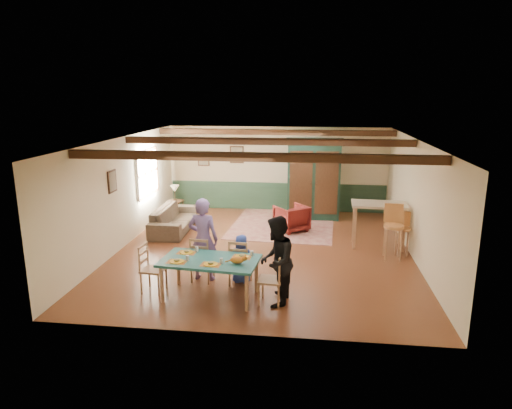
# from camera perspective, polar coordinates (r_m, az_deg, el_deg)

# --- Properties ---
(floor) EXTENTS (8.00, 8.00, 0.00)m
(floor) POSITION_cam_1_polar(r_m,az_deg,el_deg) (11.19, 0.97, -5.75)
(floor) COLOR #592B19
(floor) RESTS_ON ground
(wall_back) EXTENTS (7.00, 0.02, 2.70)m
(wall_back) POSITION_cam_1_polar(r_m,az_deg,el_deg) (14.72, 2.64, 4.45)
(wall_back) COLOR beige
(wall_back) RESTS_ON floor
(wall_left) EXTENTS (0.02, 8.00, 2.70)m
(wall_left) POSITION_cam_1_polar(r_m,az_deg,el_deg) (11.69, -16.32, 1.43)
(wall_left) COLOR beige
(wall_left) RESTS_ON floor
(wall_right) EXTENTS (0.02, 8.00, 2.70)m
(wall_right) POSITION_cam_1_polar(r_m,az_deg,el_deg) (11.02, 19.42, 0.46)
(wall_right) COLOR beige
(wall_right) RESTS_ON floor
(ceiling) EXTENTS (7.00, 8.00, 0.02)m
(ceiling) POSITION_cam_1_polar(r_m,az_deg,el_deg) (10.59, 1.03, 8.15)
(ceiling) COLOR white
(ceiling) RESTS_ON wall_back
(wainscot_back) EXTENTS (6.95, 0.03, 0.90)m
(wainscot_back) POSITION_cam_1_polar(r_m,az_deg,el_deg) (14.87, 2.59, 1.02)
(wainscot_back) COLOR #203C29
(wainscot_back) RESTS_ON floor
(ceiling_beam_front) EXTENTS (6.95, 0.16, 0.16)m
(ceiling_beam_front) POSITION_cam_1_polar(r_m,az_deg,el_deg) (8.33, -0.63, 5.97)
(ceiling_beam_front) COLOR black
(ceiling_beam_front) RESTS_ON ceiling
(ceiling_beam_mid) EXTENTS (6.95, 0.16, 0.16)m
(ceiling_beam_mid) POSITION_cam_1_polar(r_m,az_deg,el_deg) (10.99, 1.25, 7.89)
(ceiling_beam_mid) COLOR black
(ceiling_beam_mid) RESTS_ON ceiling
(ceiling_beam_back) EXTENTS (6.95, 0.16, 0.16)m
(ceiling_beam_back) POSITION_cam_1_polar(r_m,az_deg,el_deg) (13.57, 2.37, 9.02)
(ceiling_beam_back) COLOR black
(ceiling_beam_back) RESTS_ON ceiling
(window_left) EXTENTS (0.06, 1.60, 1.30)m
(window_left) POSITION_cam_1_polar(r_m,az_deg,el_deg) (13.19, -13.39, 3.87)
(window_left) COLOR white
(window_left) RESTS_ON wall_left
(picture_left_wall) EXTENTS (0.04, 0.42, 0.52)m
(picture_left_wall) POSITION_cam_1_polar(r_m,az_deg,el_deg) (11.07, -17.53, 2.78)
(picture_left_wall) COLOR gray
(picture_left_wall) RESTS_ON wall_left
(picture_back_a) EXTENTS (0.45, 0.04, 0.55)m
(picture_back_a) POSITION_cam_1_polar(r_m,az_deg,el_deg) (14.78, -2.41, 6.25)
(picture_back_a) COLOR gray
(picture_back_a) RESTS_ON wall_back
(picture_back_b) EXTENTS (0.38, 0.04, 0.48)m
(picture_back_b) POSITION_cam_1_polar(r_m,az_deg,el_deg) (15.01, -6.58, 5.72)
(picture_back_b) COLOR gray
(picture_back_b) RESTS_ON wall_back
(dining_table) EXTENTS (1.88, 1.16, 0.75)m
(dining_table) POSITION_cam_1_polar(r_m,az_deg,el_deg) (8.66, -5.73, -9.18)
(dining_table) COLOR #1C5B5B
(dining_table) RESTS_ON floor
(dining_chair_far_left) EXTENTS (0.46, 0.48, 0.95)m
(dining_chair_far_left) POSITION_cam_1_polar(r_m,az_deg,el_deg) (9.38, -6.71, -6.72)
(dining_chair_far_left) COLOR #A77653
(dining_chair_far_left) RESTS_ON floor
(dining_chair_far_right) EXTENTS (0.46, 0.48, 0.95)m
(dining_chair_far_right) POSITION_cam_1_polar(r_m,az_deg,el_deg) (9.16, -1.96, -7.14)
(dining_chair_far_right) COLOR #A77653
(dining_chair_far_right) RESTS_ON floor
(dining_chair_end_left) EXTENTS (0.48, 0.46, 0.95)m
(dining_chair_end_left) POSITION_cam_1_polar(r_m,az_deg,el_deg) (9.03, -12.73, -7.81)
(dining_chair_end_left) COLOR #A77653
(dining_chair_end_left) RESTS_ON floor
(dining_chair_end_right) EXTENTS (0.48, 0.46, 0.95)m
(dining_chair_end_right) POSITION_cam_1_polar(r_m,az_deg,el_deg) (8.36, 1.83, -9.26)
(dining_chair_end_right) COLOR #A77653
(dining_chair_end_right) RESTS_ON floor
(person_man) EXTENTS (0.66, 0.47, 1.72)m
(person_man) POSITION_cam_1_polar(r_m,az_deg,el_deg) (9.32, -6.61, -4.34)
(person_man) COLOR #765C9E
(person_man) RESTS_ON floor
(person_woman) EXTENTS (0.70, 0.85, 1.64)m
(person_woman) POSITION_cam_1_polar(r_m,az_deg,el_deg) (8.21, 2.53, -7.08)
(person_woman) COLOR black
(person_woman) RESTS_ON floor
(person_child) EXTENTS (0.52, 0.36, 1.00)m
(person_child) POSITION_cam_1_polar(r_m,az_deg,el_deg) (9.22, -1.84, -6.81)
(person_child) COLOR #273F9D
(person_child) RESTS_ON floor
(cat) EXTENTS (0.37, 0.17, 0.18)m
(cat) POSITION_cam_1_polar(r_m,az_deg,el_deg) (8.26, -2.39, -6.85)
(cat) COLOR orange
(cat) RESTS_ON dining_table
(place_setting_near_left) EXTENTS (0.42, 0.34, 0.11)m
(place_setting_near_left) POSITION_cam_1_polar(r_m,az_deg,el_deg) (8.47, -9.87, -6.76)
(place_setting_near_left) COLOR yellow
(place_setting_near_left) RESTS_ON dining_table
(place_setting_near_center) EXTENTS (0.42, 0.34, 0.11)m
(place_setting_near_center) POSITION_cam_1_polar(r_m,az_deg,el_deg) (8.26, -5.68, -7.17)
(place_setting_near_center) COLOR yellow
(place_setting_near_center) RESTS_ON dining_table
(place_setting_far_left) EXTENTS (0.42, 0.34, 0.11)m
(place_setting_far_left) POSITION_cam_1_polar(r_m,az_deg,el_deg) (8.90, -8.66, -5.67)
(place_setting_far_left) COLOR yellow
(place_setting_far_left) RESTS_ON dining_table
(place_setting_far_right) EXTENTS (0.42, 0.34, 0.11)m
(place_setting_far_right) POSITION_cam_1_polar(r_m,az_deg,el_deg) (8.58, -1.79, -6.27)
(place_setting_far_right) COLOR yellow
(place_setting_far_right) RESTS_ON dining_table
(area_rug) EXTENTS (3.06, 3.57, 0.01)m
(area_rug) POSITION_cam_1_polar(r_m,az_deg,el_deg) (13.33, 3.41, -2.49)
(area_rug) COLOR tan
(area_rug) RESTS_ON floor
(armoire) EXTENTS (1.72, 0.70, 2.42)m
(armoire) POSITION_cam_1_polar(r_m,az_deg,el_deg) (13.83, 7.22, 3.15)
(armoire) COLOR black
(armoire) RESTS_ON floor
(armchair) EXTENTS (1.10, 1.10, 0.73)m
(armchair) POSITION_cam_1_polar(r_m,az_deg,el_deg) (12.66, 4.46, -1.72)
(armchair) COLOR #430D0E
(armchair) RESTS_ON floor
(sofa) EXTENTS (0.92, 2.28, 0.66)m
(sofa) POSITION_cam_1_polar(r_m,az_deg,el_deg) (12.90, -10.14, -1.75)
(sofa) COLOR #403528
(sofa) RESTS_ON floor
(end_table) EXTENTS (0.47, 0.47, 0.52)m
(end_table) POSITION_cam_1_polar(r_m,az_deg,el_deg) (14.24, -10.03, -0.55)
(end_table) COLOR black
(end_table) RESTS_ON floor
(table_lamp) EXTENTS (0.29, 0.29, 0.48)m
(table_lamp) POSITION_cam_1_polar(r_m,az_deg,el_deg) (14.12, -10.12, 1.43)
(table_lamp) COLOR #CBB483
(table_lamp) RESTS_ON end_table
(counter_table) EXTENTS (1.36, 0.84, 1.11)m
(counter_table) POSITION_cam_1_polar(r_m,az_deg,el_deg) (11.70, 15.01, -2.49)
(counter_table) COLOR beige
(counter_table) RESTS_ON floor
(bar_stool_left) EXTENTS (0.48, 0.52, 1.27)m
(bar_stool_left) POSITION_cam_1_polar(r_m,az_deg,el_deg) (10.90, 16.79, -3.37)
(bar_stool_left) COLOR tan
(bar_stool_left) RESTS_ON floor
(bar_stool_right) EXTENTS (0.41, 0.44, 1.00)m
(bar_stool_right) POSITION_cam_1_polar(r_m,az_deg,el_deg) (11.33, 17.82, -3.50)
(bar_stool_right) COLOR tan
(bar_stool_right) RESTS_ON floor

